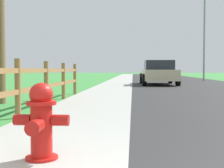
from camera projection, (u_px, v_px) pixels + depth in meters
The scene contains 8 objects.
ground_plane at pixel (132, 80), 26.22m from camera, with size 120.00×120.00×0.00m, color #3D8D3E.
road_asphalt at pixel (172, 80), 27.98m from camera, with size 7.00×66.00×0.01m, color #2C2C2C.
curb_concrete at pixel (99, 79), 28.41m from camera, with size 6.00×66.00×0.01m, color #AAABA2.
grass_verge at pixel (82, 79), 28.51m from camera, with size 5.00×66.00×0.00m, color #3D8D3E.
fire_hydrant at pixel (41, 121), 3.14m from camera, with size 0.55×0.47×0.76m.
rail_fence at pixel (34, 82), 6.71m from camera, with size 0.11×9.61×1.09m.
parked_suv_beige at pixel (158, 73), 18.84m from camera, with size 2.13×4.84×1.42m.
street_lamp at pixel (206, 30), 24.85m from camera, with size 1.17×0.20×6.75m.
Camera 1 is at (0.04, -1.26, 0.89)m, focal length 51.10 mm.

